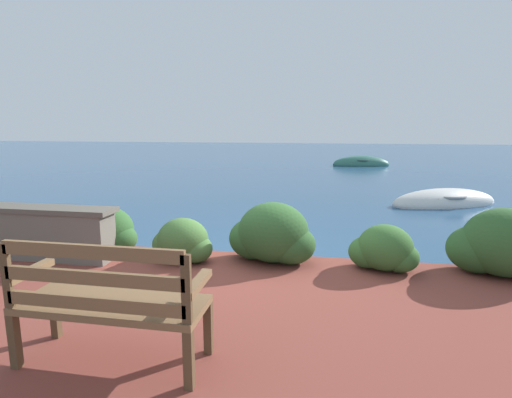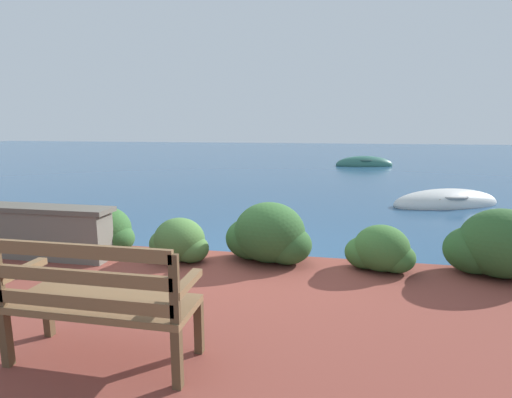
{
  "view_description": "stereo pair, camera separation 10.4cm",
  "coord_description": "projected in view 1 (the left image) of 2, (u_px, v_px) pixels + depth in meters",
  "views": [
    {
      "loc": [
        1.04,
        -5.0,
        1.88
      ],
      "look_at": [
        -0.46,
        3.22,
        0.35
      ],
      "focal_mm": 28.0,
      "sensor_mm": 36.0,
      "label": 1
    },
    {
      "loc": [
        1.14,
        -4.98,
        1.88
      ],
      "look_at": [
        -0.46,
        3.22,
        0.35
      ],
      "focal_mm": 28.0,
      "sensor_mm": 36.0,
      "label": 2
    }
  ],
  "objects": [
    {
      "name": "hedge_clump_centre",
      "position": [
        182.0,
        242.0,
        4.97
      ],
      "size": [
        0.8,
        0.58,
        0.54
      ],
      "color": "#426B33",
      "rests_on": "patio_terrace"
    },
    {
      "name": "hedge_clump_left",
      "position": [
        106.0,
        232.0,
        5.33
      ],
      "size": [
        0.9,
        0.65,
        0.61
      ],
      "color": "#2D5628",
      "rests_on": "patio_terrace"
    },
    {
      "name": "rowboat_nearest",
      "position": [
        444.0,
        203.0,
        9.64
      ],
      "size": [
        2.88,
        1.94,
        0.71
      ],
      "rotation": [
        0.0,
        0.0,
        3.54
      ],
      "color": "silver",
      "rests_on": "ground_plane"
    },
    {
      "name": "hedge_clump_extra",
      "position": [
        503.0,
        246.0,
        4.47
      ],
      "size": [
        1.13,
        0.82,
        0.77
      ],
      "color": "#2D5628",
      "rests_on": "patio_terrace"
    },
    {
      "name": "stone_wall",
      "position": [
        27.0,
        231.0,
        5.09
      ],
      "size": [
        2.38,
        0.39,
        0.67
      ],
      "color": "#666056",
      "rests_on": "patio_terrace"
    },
    {
      "name": "park_bench",
      "position": [
        108.0,
        300.0,
        2.75
      ],
      "size": [
        1.34,
        0.48,
        0.93
      ],
      "rotation": [
        0.0,
        0.0,
        -0.11
      ],
      "color": "brown",
      "rests_on": "patio_terrace"
    },
    {
      "name": "ground_plane",
      "position": [
        247.0,
        268.0,
        5.36
      ],
      "size": [
        80.0,
        80.0,
        0.0
      ],
      "color": "navy"
    },
    {
      "name": "hedge_clump_right",
      "position": [
        272.0,
        236.0,
        4.94
      ],
      "size": [
        1.1,
        0.79,
        0.75
      ],
      "color": "#2D5628",
      "rests_on": "patio_terrace"
    },
    {
      "name": "hedge_clump_far_left",
      "position": [
        42.0,
        233.0,
        5.49
      ],
      "size": [
        0.74,
        0.53,
        0.5
      ],
      "color": "#284C23",
      "rests_on": "patio_terrace"
    },
    {
      "name": "rowboat_mid",
      "position": [
        361.0,
        164.0,
        19.11
      ],
      "size": [
        2.8,
        1.35,
        0.83
      ],
      "rotation": [
        0.0,
        0.0,
        0.17
      ],
      "color": "#336B5B",
      "rests_on": "ground_plane"
    },
    {
      "name": "hedge_clump_far_right",
      "position": [
        384.0,
        250.0,
        4.65
      ],
      "size": [
        0.8,
        0.57,
        0.54
      ],
      "color": "#38662D",
      "rests_on": "patio_terrace"
    }
  ]
}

